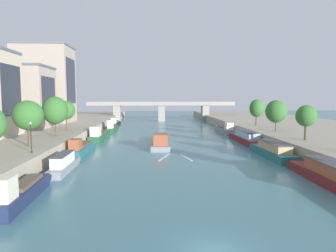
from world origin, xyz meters
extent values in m
cube|color=#A89E89|center=(-36.29, 55.00, 1.30)|extent=(36.00, 170.00, 2.60)
cube|color=#A89E89|center=(36.29, 55.00, 1.30)|extent=(36.00, 170.00, 2.60)
cube|color=gray|center=(-1.98, 44.45, 0.47)|extent=(4.40, 19.26, 0.93)
cube|color=gray|center=(-1.55, 54.36, 0.56)|extent=(3.45, 1.35, 0.83)
cube|color=gray|center=(-1.98, 44.45, 0.96)|extent=(4.47, 19.27, 0.06)
cube|color=#9E5133|center=(-2.26, 37.96, 2.01)|extent=(2.84, 3.94, 2.03)
cube|color=black|center=(-2.18, 39.88, 2.31)|extent=(2.15, 0.12, 0.57)
cube|color=brown|center=(-1.90, 46.36, 1.17)|extent=(3.22, 10.06, 0.36)
cylinder|color=#232328|center=(-1.69, 38.70, 1.54)|extent=(0.07, 0.07, 1.10)
cube|color=silver|center=(1.66, 30.52, 0.01)|extent=(1.75, 5.92, 0.03)
cube|color=silver|center=(-1.94, 30.67, 0.01)|extent=(2.24, 5.81, 0.03)
cube|color=#1E284C|center=(-16.36, 10.47, 0.65)|extent=(2.39, 10.75, 1.30)
cube|color=#1E284C|center=(-16.59, 16.15, 0.78)|extent=(1.92, 1.34, 1.02)
cube|color=#1E284C|center=(-16.36, 10.47, 1.33)|extent=(2.43, 10.75, 0.06)
cube|color=beige|center=(-16.22, 6.84, 2.36)|extent=(1.56, 2.19, 2.00)
cube|color=black|center=(-16.26, 7.92, 2.66)|extent=(1.18, 0.08, 0.56)
cube|color=brown|center=(-16.40, 11.54, 1.54)|extent=(1.76, 5.61, 0.36)
cylinder|color=#232328|center=(-15.94, 7.28, 1.91)|extent=(0.07, 0.07, 1.10)
cube|color=gray|center=(-15.80, 22.21, 0.48)|extent=(1.92, 9.58, 0.95)
cube|color=gray|center=(-15.82, 27.35, 0.57)|extent=(1.79, 1.22, 0.84)
cube|color=gray|center=(-15.80, 22.21, 0.98)|extent=(1.96, 9.58, 0.06)
cube|color=white|center=(-15.79, 21.74, 1.70)|extent=(1.57, 6.13, 1.37)
cube|color=#4C4C51|center=(-15.79, 21.74, 2.42)|extent=(1.68, 6.32, 0.08)
cylinder|color=#232328|center=(-15.50, 19.35, 1.56)|extent=(0.07, 0.07, 1.10)
cube|color=#23666B|center=(-16.66, 35.93, 0.56)|extent=(2.41, 12.09, 1.13)
cube|color=#23666B|center=(-16.62, 42.32, 0.68)|extent=(2.24, 1.25, 0.93)
cube|color=#23666B|center=(-16.66, 35.93, 1.16)|extent=(2.46, 12.09, 0.06)
cube|color=#9E5133|center=(-16.68, 31.82, 2.10)|extent=(1.77, 2.42, 1.81)
cube|color=black|center=(-16.67, 33.04, 2.37)|extent=(1.41, 0.04, 0.51)
cube|color=brown|center=(-16.65, 37.14, 1.37)|extent=(1.86, 6.29, 0.36)
cylinder|color=#232328|center=(-16.32, 32.30, 1.74)|extent=(0.07, 0.07, 1.10)
cube|color=#235633|center=(-16.48, 53.88, 0.61)|extent=(2.85, 14.97, 1.21)
cube|color=#235633|center=(-16.40, 61.70, 0.73)|extent=(2.58, 1.28, 0.97)
cube|color=#235633|center=(-16.48, 53.88, 1.24)|extent=(2.90, 14.97, 0.06)
cube|color=beige|center=(-16.53, 48.80, 2.33)|extent=(2.05, 3.01, 2.12)
cube|color=black|center=(-16.51, 50.30, 2.65)|extent=(1.62, 0.05, 0.59)
cube|color=brown|center=(-16.47, 55.37, 1.45)|extent=(2.18, 7.79, 0.36)
cylinder|color=#232328|center=(-16.12, 49.39, 1.82)|extent=(0.07, 0.07, 1.10)
cube|color=#235633|center=(-15.73, 70.91, 0.55)|extent=(2.20, 11.04, 1.10)
cube|color=#235633|center=(-15.67, 76.77, 0.66)|extent=(2.00, 1.25, 0.92)
cube|color=#235633|center=(-15.73, 70.91, 1.13)|extent=(2.24, 11.04, 0.06)
cube|color=beige|center=(-15.77, 67.17, 2.31)|extent=(1.59, 2.22, 2.30)
cube|color=black|center=(-15.76, 68.28, 2.66)|extent=(1.25, 0.04, 0.64)
cube|color=brown|center=(-15.72, 72.01, 1.34)|extent=(1.69, 5.75, 0.36)
cylinder|color=#232328|center=(-15.45, 67.60, 1.71)|extent=(0.07, 0.07, 1.10)
cube|color=black|center=(-16.67, 85.91, 0.57)|extent=(2.33, 12.13, 1.14)
cube|color=black|center=(-16.55, 92.30, 0.68)|extent=(2.01, 1.28, 0.93)
cube|color=black|center=(-16.67, 85.91, 1.17)|extent=(2.38, 12.13, 0.06)
cube|color=white|center=(-16.76, 81.80, 2.10)|extent=(1.62, 2.45, 1.81)
cube|color=black|center=(-16.73, 83.02, 2.37)|extent=(1.26, 0.05, 0.51)
cube|color=brown|center=(-16.65, 87.12, 1.38)|extent=(1.76, 6.32, 0.36)
cylinder|color=#232328|center=(-16.43, 82.28, 1.75)|extent=(0.07, 0.07, 1.10)
cube|color=maroon|center=(16.53, 13.82, 0.55)|extent=(3.57, 15.99, 1.09)
cube|color=maroon|center=(16.73, 22.13, 0.66)|extent=(3.06, 1.30, 0.91)
cube|color=maroon|center=(16.53, 13.82, 1.12)|extent=(3.63, 15.99, 0.06)
cube|color=#23666B|center=(16.11, 29.91, 0.61)|extent=(3.03, 13.02, 1.23)
cube|color=#23666B|center=(16.01, 36.74, 0.74)|extent=(2.73, 1.29, 0.98)
cube|color=#23666B|center=(16.11, 29.91, 1.26)|extent=(3.08, 13.02, 0.06)
cube|color=tan|center=(16.11, 29.26, 1.90)|extent=(2.45, 8.34, 1.23)
cube|color=#4C4C51|center=(16.11, 29.26, 2.55)|extent=(2.63, 8.59, 0.08)
cylinder|color=#232328|center=(16.59, 26.02, 1.84)|extent=(0.07, 0.07, 1.10)
cube|color=maroon|center=(16.60, 45.84, 0.60)|extent=(3.00, 15.85, 1.21)
cube|color=maroon|center=(16.54, 54.10, 0.72)|extent=(2.76, 1.27, 0.97)
cube|color=maroon|center=(16.60, 45.84, 1.24)|extent=(3.06, 15.85, 0.06)
cube|color=#9EBCD6|center=(16.60, 45.04, 1.98)|extent=(2.44, 10.15, 1.42)
cube|color=#4C4C51|center=(16.60, 45.04, 2.73)|extent=(2.62, 10.46, 0.08)
cylinder|color=#232328|center=(17.06, 41.09, 1.82)|extent=(0.07, 0.07, 1.10)
cube|color=gray|center=(16.47, 64.00, 0.64)|extent=(2.80, 12.25, 1.28)
cube|color=gray|center=(16.33, 70.44, 0.77)|extent=(2.43, 1.32, 1.01)
cube|color=gray|center=(16.47, 64.00, 1.31)|extent=(2.85, 12.25, 0.06)
cube|color=white|center=(16.57, 59.85, 2.25)|extent=(1.95, 2.48, 1.82)
cube|color=black|center=(16.54, 61.08, 2.52)|extent=(1.51, 0.06, 0.51)
cube|color=brown|center=(16.45, 65.22, 1.52)|extent=(2.11, 6.39, 0.36)
cylinder|color=#232328|center=(16.93, 60.35, 1.89)|extent=(0.07, 0.07, 1.10)
cylinder|color=brown|center=(-22.46, 27.61, 4.31)|extent=(0.38, 0.38, 3.43)
ellipsoid|color=#336B2D|center=(-22.46, 27.61, 7.26)|extent=(4.42, 4.42, 4.47)
cylinder|color=brown|center=(-22.31, 39.58, 4.31)|extent=(0.29, 0.29, 3.42)
ellipsoid|color=#336B2D|center=(-22.31, 39.58, 7.47)|extent=(4.74, 4.74, 5.27)
cylinder|color=brown|center=(-22.89, 48.90, 4.29)|extent=(0.30, 0.30, 3.38)
ellipsoid|color=#336B2D|center=(-22.89, 48.90, 7.10)|extent=(3.80, 3.80, 4.05)
cylinder|color=brown|center=(22.41, 31.36, 4.18)|extent=(0.40, 0.40, 3.17)
ellipsoid|color=#336B2D|center=(22.41, 31.36, 6.78)|extent=(3.46, 3.46, 3.67)
cylinder|color=brown|center=(22.97, 45.04, 4.07)|extent=(0.25, 0.25, 2.94)
ellipsoid|color=#336B2D|center=(22.97, 45.04, 6.88)|extent=(4.52, 4.52, 4.89)
cylinder|color=brown|center=(23.30, 58.11, 4.21)|extent=(0.34, 0.34, 3.23)
ellipsoid|color=#336B2D|center=(23.30, 58.11, 7.09)|extent=(3.66, 3.66, 4.57)
cylinder|color=black|center=(-19.83, 21.76, 4.50)|extent=(0.11, 0.11, 3.81)
sphere|color=#EAE5C6|center=(-19.83, 21.76, 6.54)|extent=(0.28, 0.28, 0.28)
cylinder|color=black|center=(-19.83, 21.76, 2.70)|extent=(0.22, 0.22, 0.20)
cube|color=#232833|center=(-30.11, 39.47, 11.24)|extent=(0.04, 7.86, 9.43)
cube|color=#A89989|center=(-35.40, 55.39, 9.78)|extent=(13.35, 11.59, 14.35)
cube|color=#565B66|center=(-35.40, 55.39, 17.20)|extent=(13.75, 11.94, 0.50)
cube|color=#232833|center=(-28.71, 55.39, 10.49)|extent=(0.04, 9.28, 8.61)
cube|color=#A89989|center=(-35.40, 72.19, 13.58)|extent=(15.15, 11.96, 21.96)
cube|color=slate|center=(-35.40, 72.19, 24.81)|extent=(15.61, 12.32, 0.50)
cube|color=#232833|center=(-27.81, 72.19, 14.68)|extent=(0.04, 9.57, 13.18)
cube|color=gray|center=(0.00, 105.28, 6.86)|extent=(60.58, 4.40, 0.60)
cube|color=gray|center=(0.00, 103.28, 7.61)|extent=(60.58, 0.30, 0.90)
cube|color=gray|center=(0.00, 107.28, 7.61)|extent=(60.58, 0.30, 0.90)
cube|color=gray|center=(-18.29, 105.28, 3.28)|extent=(2.80, 3.60, 6.56)
cube|color=gray|center=(0.00, 105.28, 3.28)|extent=(2.80, 3.60, 6.56)
cube|color=gray|center=(18.29, 105.28, 3.28)|extent=(2.80, 3.60, 6.56)
camera|label=1|loc=(-3.87, -17.93, 9.96)|focal=31.79mm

